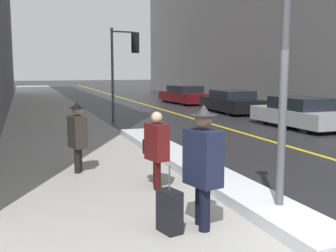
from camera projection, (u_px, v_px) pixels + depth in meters
ground_plane at (301, 247)px, 5.31m from camera, size 160.00×160.00×0.00m
sidewalk_slab at (54, 119)px, 18.72m from camera, size 4.00×80.00×0.01m
road_centre_stripe at (180, 115)px, 20.66m from camera, size 0.16×80.00×0.00m
snow_bank_curb at (188, 163)px, 9.64m from camera, size 0.87×10.11×0.20m
lamp_post at (285, 52)px, 6.06m from camera, size 0.28×0.28×4.04m
traffic_light_near at (126, 54)px, 18.47m from camera, size 1.30×0.46×3.98m
pedestrian_in_fedora at (203, 162)px, 5.83m from camera, size 0.44×0.60×1.75m
pedestrian_with_shoulder_bag at (156, 146)px, 7.84m from camera, size 0.39×0.70×1.45m
pedestrian_nearside at (77, 134)px, 9.06m from camera, size 0.39×0.53×1.54m
parked_car_silver at (300, 113)px, 16.04m from camera, size 1.90×4.23×1.17m
parked_car_black at (231, 102)px, 21.64m from camera, size 1.87×4.39×1.15m
parked_car_maroon at (184, 95)px, 27.19m from camera, size 2.08×4.60×1.17m
rolling_suitcase at (169, 212)px, 5.74m from camera, size 0.30×0.40×0.95m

